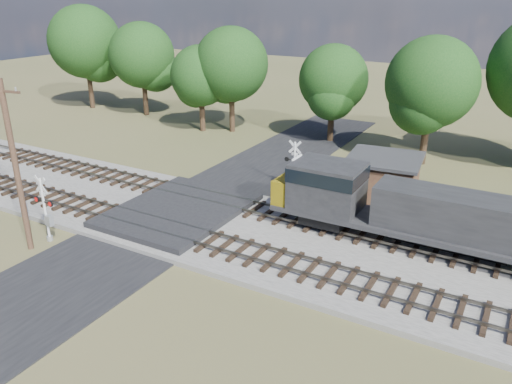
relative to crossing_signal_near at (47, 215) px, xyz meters
The scene contains 11 objects.
ground 7.32m from the crossing_signal_near, 53.56° to the left, with size 160.00×160.00×0.00m, color #4A4F2A.
ballast_bed 15.62m from the crossing_signal_near, 23.69° to the left, with size 140.00×10.00×0.30m, color gray.
road 7.32m from the crossing_signal_near, 53.56° to the left, with size 7.00×60.00×0.08m, color black.
crossing_panel 7.66m from the crossing_signal_near, 55.81° to the left, with size 7.00×9.00×0.62m, color #262628.
track_near 8.35m from the crossing_signal_near, 26.97° to the left, with size 140.00×2.60×0.33m.
track_far 11.50m from the crossing_signal_near, 49.90° to the left, with size 140.00×2.60×0.33m.
crossing_signal_near is the anchor object (origin of this frame).
crossing_signal_far 16.06m from the crossing_signal_near, 57.74° to the left, with size 1.50×0.33×3.73m.
utility_pole 3.47m from the crossing_signal_near, 100.67° to the right, with size 2.24×0.45×9.21m.
equipment_shed 20.69m from the crossing_signal_near, 45.41° to the left, with size 5.09×5.09×3.16m.
treeline 29.21m from the crossing_signal_near, 65.16° to the left, with size 80.72×10.62×11.98m.
Camera 1 is at (18.21, -21.84, 13.01)m, focal length 35.00 mm.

